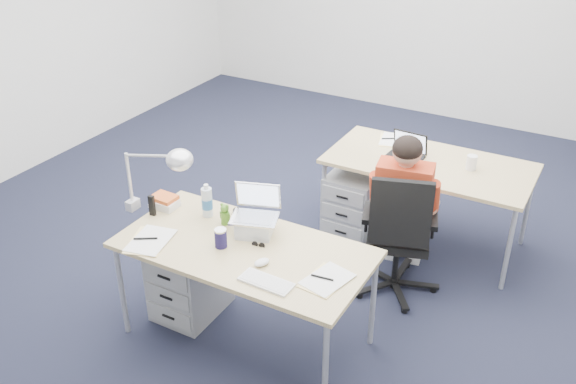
{
  "coord_description": "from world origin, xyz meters",
  "views": [
    {
      "loc": [
        2.19,
        -3.83,
        2.96
      ],
      "look_at": [
        0.32,
        -0.48,
        0.85
      ],
      "focal_mm": 40.0,
      "sensor_mm": 36.0,
      "label": 1
    }
  ],
  "objects_px": {
    "water_bottle": "(207,200)",
    "dark_laptop": "(406,146)",
    "far_cup": "(472,162)",
    "wireless_keyboard": "(266,282)",
    "cordless_phone": "(152,206)",
    "computer_mouse": "(262,262)",
    "seated_person": "(404,208)",
    "desk_near": "(244,253)",
    "headphones": "(246,214)",
    "silver_laptop": "(254,213)",
    "office_chair": "(396,257)",
    "book_stack": "(164,201)",
    "sunglasses": "(258,245)",
    "drawer_pedestal_far": "(354,202)",
    "drawer_pedestal_near": "(190,278)",
    "desk_far": "(429,167)",
    "can_koozie": "(221,238)",
    "bear_figurine": "(225,214)",
    "desk_lamp": "(148,178)"
  },
  "relations": [
    {
      "from": "water_bottle",
      "to": "dark_laptop",
      "type": "distance_m",
      "value": 1.73
    },
    {
      "from": "dark_laptop",
      "to": "far_cup",
      "type": "bearing_deg",
      "value": 9.99
    },
    {
      "from": "wireless_keyboard",
      "to": "cordless_phone",
      "type": "bearing_deg",
      "value": 167.24
    },
    {
      "from": "computer_mouse",
      "to": "seated_person",
      "type": "bearing_deg",
      "value": 92.45
    },
    {
      "from": "desk_near",
      "to": "far_cup",
      "type": "distance_m",
      "value": 2.01
    },
    {
      "from": "headphones",
      "to": "silver_laptop",
      "type": "bearing_deg",
      "value": -37.81
    },
    {
      "from": "office_chair",
      "to": "dark_laptop",
      "type": "height_order",
      "value": "office_chair"
    },
    {
      "from": "book_stack",
      "to": "sunglasses",
      "type": "distance_m",
      "value": 0.83
    },
    {
      "from": "wireless_keyboard",
      "to": "seated_person",
      "type": "bearing_deg",
      "value": 78.69
    },
    {
      "from": "desk_near",
      "to": "computer_mouse",
      "type": "height_order",
      "value": "computer_mouse"
    },
    {
      "from": "drawer_pedestal_far",
      "to": "desk_near",
      "type": "bearing_deg",
      "value": -92.47
    },
    {
      "from": "silver_laptop",
      "to": "book_stack",
      "type": "bearing_deg",
      "value": 161.34
    },
    {
      "from": "silver_laptop",
      "to": "cordless_phone",
      "type": "height_order",
      "value": "silver_laptop"
    },
    {
      "from": "office_chair",
      "to": "headphones",
      "type": "distance_m",
      "value": 1.18
    },
    {
      "from": "drawer_pedestal_near",
      "to": "wireless_keyboard",
      "type": "height_order",
      "value": "wireless_keyboard"
    },
    {
      "from": "desk_far",
      "to": "far_cup",
      "type": "relative_size",
      "value": 13.92
    },
    {
      "from": "headphones",
      "to": "book_stack",
      "type": "xyz_separation_m",
      "value": [
        -0.56,
        -0.16,
        0.02
      ]
    },
    {
      "from": "cordless_phone",
      "to": "dark_laptop",
      "type": "bearing_deg",
      "value": 47.82
    },
    {
      "from": "dark_laptop",
      "to": "far_cup",
      "type": "relative_size",
      "value": 2.47
    },
    {
      "from": "wireless_keyboard",
      "to": "far_cup",
      "type": "bearing_deg",
      "value": 74.55
    },
    {
      "from": "computer_mouse",
      "to": "can_koozie",
      "type": "relative_size",
      "value": 0.81
    },
    {
      "from": "sunglasses",
      "to": "dark_laptop",
      "type": "height_order",
      "value": "dark_laptop"
    },
    {
      "from": "seated_person",
      "to": "bear_figurine",
      "type": "bearing_deg",
      "value": -143.39
    },
    {
      "from": "office_chair",
      "to": "cordless_phone",
      "type": "relative_size",
      "value": 6.89
    },
    {
      "from": "sunglasses",
      "to": "desk_lamp",
      "type": "bearing_deg",
      "value": 172.82
    },
    {
      "from": "dark_laptop",
      "to": "far_cup",
      "type": "distance_m",
      "value": 0.52
    },
    {
      "from": "drawer_pedestal_far",
      "to": "sunglasses",
      "type": "xyz_separation_m",
      "value": [
        0.01,
        -1.55,
        0.47
      ]
    },
    {
      "from": "headphones",
      "to": "dark_laptop",
      "type": "height_order",
      "value": "dark_laptop"
    },
    {
      "from": "book_stack",
      "to": "water_bottle",
      "type": "bearing_deg",
      "value": 8.25
    },
    {
      "from": "desk_near",
      "to": "sunglasses",
      "type": "xyz_separation_m",
      "value": [
        0.07,
        0.05,
        0.06
      ]
    },
    {
      "from": "drawer_pedestal_far",
      "to": "wireless_keyboard",
      "type": "bearing_deg",
      "value": -82.51
    },
    {
      "from": "bear_figurine",
      "to": "wireless_keyboard",
      "type": "bearing_deg",
      "value": -57.41
    },
    {
      "from": "desk_far",
      "to": "drawer_pedestal_near",
      "type": "height_order",
      "value": "desk_far"
    },
    {
      "from": "desk_far",
      "to": "bear_figurine",
      "type": "distance_m",
      "value": 1.8
    },
    {
      "from": "book_stack",
      "to": "headphones",
      "type": "bearing_deg",
      "value": 15.96
    },
    {
      "from": "computer_mouse",
      "to": "headphones",
      "type": "xyz_separation_m",
      "value": [
        -0.39,
        0.43,
        -0.0
      ]
    },
    {
      "from": "drawer_pedestal_near",
      "to": "bear_figurine",
      "type": "bearing_deg",
      "value": 26.62
    },
    {
      "from": "desk_near",
      "to": "water_bottle",
      "type": "xyz_separation_m",
      "value": [
        -0.42,
        0.21,
        0.16
      ]
    },
    {
      "from": "silver_laptop",
      "to": "water_bottle",
      "type": "xyz_separation_m",
      "value": [
        -0.4,
        0.04,
        -0.04
      ]
    },
    {
      "from": "drawer_pedestal_near",
      "to": "computer_mouse",
      "type": "distance_m",
      "value": 0.86
    },
    {
      "from": "seated_person",
      "to": "drawer_pedestal_near",
      "type": "distance_m",
      "value": 1.62
    },
    {
      "from": "silver_laptop",
      "to": "water_bottle",
      "type": "relative_size",
      "value": 1.32
    },
    {
      "from": "computer_mouse",
      "to": "cordless_phone",
      "type": "height_order",
      "value": "cordless_phone"
    },
    {
      "from": "silver_laptop",
      "to": "headphones",
      "type": "bearing_deg",
      "value": 117.96
    },
    {
      "from": "office_chair",
      "to": "silver_laptop",
      "type": "distance_m",
      "value": 1.23
    },
    {
      "from": "desk_near",
      "to": "computer_mouse",
      "type": "bearing_deg",
      "value": -29.37
    },
    {
      "from": "desk_far",
      "to": "silver_laptop",
      "type": "xyz_separation_m",
      "value": [
        -0.65,
        -1.57,
        0.2
      ]
    },
    {
      "from": "drawer_pedestal_near",
      "to": "far_cup",
      "type": "relative_size",
      "value": 4.79
    },
    {
      "from": "can_koozie",
      "to": "bear_figurine",
      "type": "height_order",
      "value": "bear_figurine"
    },
    {
      "from": "far_cup",
      "to": "bear_figurine",
      "type": "bearing_deg",
      "value": -127.22
    }
  ]
}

